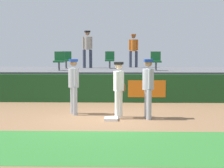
# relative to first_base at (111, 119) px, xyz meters

# --- Properties ---
(ground_plane) EXTENTS (60.00, 60.00, 0.00)m
(ground_plane) POSITION_rel_first_base_xyz_m (-0.28, 0.16, -0.04)
(ground_plane) COLOR #846042
(grass_foreground_strip) EXTENTS (18.00, 2.80, 0.01)m
(grass_foreground_strip) POSITION_rel_first_base_xyz_m (-0.28, -2.87, -0.04)
(grass_foreground_strip) COLOR #2D722D
(grass_foreground_strip) RESTS_ON ground_plane
(first_base) EXTENTS (0.40, 0.40, 0.08)m
(first_base) POSITION_rel_first_base_xyz_m (0.00, 0.00, 0.00)
(first_base) COLOR white
(first_base) RESTS_ON ground_plane
(player_fielder_home) EXTENTS (0.45, 0.51, 1.74)m
(player_fielder_home) POSITION_rel_first_base_xyz_m (0.23, 0.37, 0.97)
(player_fielder_home) COLOR white
(player_fielder_home) RESTS_ON ground_plane
(player_runner_visitor) EXTENTS (0.39, 0.51, 1.83)m
(player_runner_visitor) POSITION_rel_first_base_xyz_m (1.12, 0.28, 1.02)
(player_runner_visitor) COLOR #9EA3AD
(player_runner_visitor) RESTS_ON ground_plane
(player_coach_visitor) EXTENTS (0.45, 0.48, 1.81)m
(player_coach_visitor) POSITION_rel_first_base_xyz_m (-1.25, 0.97, 1.01)
(player_coach_visitor) COLOR #9EA3AD
(player_coach_visitor) RESTS_ON ground_plane
(field_wall) EXTENTS (18.00, 0.26, 1.13)m
(field_wall) POSITION_rel_first_base_xyz_m (-0.27, 3.70, 0.52)
(field_wall) COLOR #19471E
(field_wall) RESTS_ON ground_plane
(bleacher_platform) EXTENTS (18.00, 4.80, 1.20)m
(bleacher_platform) POSITION_rel_first_base_xyz_m (-0.28, 6.27, 0.56)
(bleacher_platform) COLOR #59595E
(bleacher_platform) RESTS_ON ground_plane
(seat_front_right) EXTENTS (0.44, 0.44, 0.84)m
(seat_front_right) POSITION_rel_first_base_xyz_m (1.82, 5.14, 1.63)
(seat_front_right) COLOR #4C4C51
(seat_front_right) RESTS_ON bleacher_platform
(seat_back_left) EXTENTS (0.47, 0.44, 0.84)m
(seat_back_left) POSITION_rel_first_base_xyz_m (-2.41, 6.94, 1.64)
(seat_back_left) COLOR #4C4C51
(seat_back_left) RESTS_ON bleacher_platform
(seat_front_left) EXTENTS (0.45, 0.44, 0.84)m
(seat_front_left) POSITION_rel_first_base_xyz_m (-2.45, 5.14, 1.63)
(seat_front_left) COLOR #4C4C51
(seat_front_left) RESTS_ON bleacher_platform
(seat_back_center) EXTENTS (0.45, 0.44, 0.84)m
(seat_back_center) POSITION_rel_first_base_xyz_m (-0.27, 6.94, 1.63)
(seat_back_center) COLOR #4C4C51
(seat_back_center) RESTS_ON bleacher_platform
(spectator_hooded) EXTENTS (0.50, 0.46, 1.88)m
(spectator_hooded) POSITION_rel_first_base_xyz_m (-1.42, 7.48, 2.25)
(spectator_hooded) COLOR #33384C
(spectator_hooded) RESTS_ON bleacher_platform
(spectator_capped) EXTENTS (0.48, 0.35, 1.73)m
(spectator_capped) POSITION_rel_first_base_xyz_m (0.93, 8.05, 2.17)
(spectator_capped) COLOR #33384C
(spectator_capped) RESTS_ON bleacher_platform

